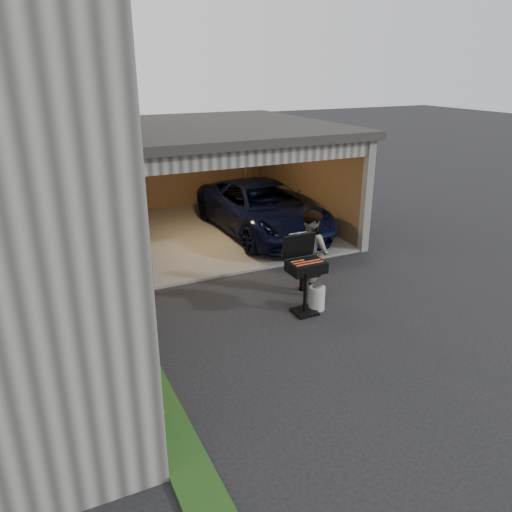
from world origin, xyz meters
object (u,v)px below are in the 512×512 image
Objects in this scene: plywood_panel at (148,373)px; hand_truck at (312,253)px; bbq_grill at (305,269)px; woman at (133,295)px; propane_tank at (317,298)px; minivan at (263,210)px; man at (311,251)px.

hand_truck reaches higher than plywood_panel.
bbq_grill reaches higher than plywood_panel.
propane_tank is at bearing 100.73° from woman.
minivan is 3.14× the size of woman.
man is (3.61, 0.36, 0.07)m from woman.
minivan reaches higher than plywood_panel.
woman is at bearing 171.72° from bbq_grill.
woman is at bearing 172.58° from propane_tank.
man is at bearing 113.88° from woman.
plywood_panel is at bearing -158.55° from propane_tank.
bbq_grill is (-0.61, -0.80, 0.02)m from man.
woman is 3.63m from man.
bbq_grill reaches higher than minivan.
propane_tank is at bearing -136.48° from hand_truck.
plywood_panel is 0.86× the size of hand_truck.
man reaches higher than minivan.
minivan is at bearing 150.58° from woman.
bbq_grill is 3.21× the size of propane_tank.
man reaches higher than hand_truck.
woman is at bearing -176.42° from hand_truck.
minivan is 4.60m from bbq_grill.
woman is (-4.34, -3.97, 0.10)m from minivan.
minivan is 5.23× the size of plywood_panel.
bbq_grill is at bearing 99.87° from woman.
minivan is at bearing 73.09° from bbq_grill.
bbq_grill is 1.56× the size of plywood_panel.
bbq_grill is at bearing -178.26° from propane_tank.
man is at bearing 52.53° from bbq_grill.
hand_truck is (0.87, 1.33, -0.64)m from man.
hand_truck is at bearing 55.19° from bbq_grill.
plywood_panel is (-3.85, -2.18, -0.39)m from man.
hand_truck is (4.48, 1.69, -0.57)m from woman.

